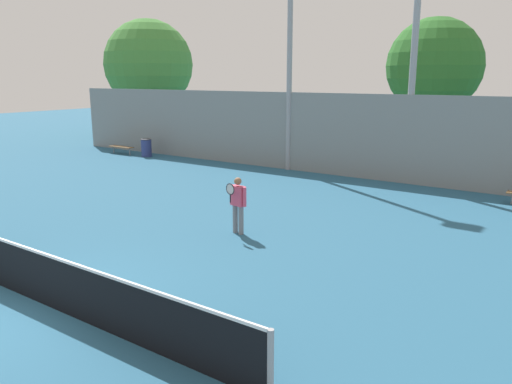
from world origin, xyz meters
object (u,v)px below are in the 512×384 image
at_px(tree_green_tall, 434,66).
at_px(tree_green_broad, 149,64).
at_px(light_pole_near_left, 416,20).
at_px(trash_bin, 146,148).
at_px(bench_courtside_near, 121,147).
at_px(tennis_net, 39,276).
at_px(tennis_player, 238,202).
at_px(light_pole_far_right, 290,14).

height_order(tree_green_tall, tree_green_broad, tree_green_broad).
relative_size(light_pole_near_left, trash_bin, 11.65).
xyz_separation_m(bench_courtside_near, tree_green_tall, (14.86, 6.63, 4.30)).
relative_size(bench_courtside_near, light_pole_near_left, 0.15).
bearing_deg(tennis_net, tree_green_broad, 132.16).
height_order(tennis_net, tennis_player, tennis_player).
relative_size(tennis_net, light_pole_far_right, 0.89).
relative_size(light_pole_near_left, light_pole_far_right, 0.93).
xyz_separation_m(tennis_player, tree_green_broad, (-19.44, 15.33, 4.17)).
relative_size(bench_courtside_near, tree_green_broad, 0.20).
relative_size(tennis_net, light_pole_near_left, 0.96).
xyz_separation_m(tennis_net, bench_courtside_near, (-13.51, 13.46, -0.16)).
bearing_deg(tennis_player, tree_green_tall, 96.05).
xyz_separation_m(light_pole_near_left, tree_green_broad, (-21.00, 6.12, -1.23)).
bearing_deg(tree_green_broad, light_pole_far_right, -21.90).
distance_m(tennis_player, tree_green_tall, 15.00).
height_order(light_pole_near_left, tree_green_tall, light_pole_near_left).
xyz_separation_m(tree_green_tall, tree_green_broad, (-20.31, 0.84, 0.38)).
xyz_separation_m(tennis_player, bench_courtside_near, (-13.98, 7.86, -0.51)).
xyz_separation_m(bench_courtside_near, tree_green_broad, (-5.45, 7.47, 4.67)).
bearing_deg(bench_courtside_near, tennis_player, -29.34).
height_order(bench_courtside_near, light_pole_far_right, light_pole_far_right).
distance_m(trash_bin, tree_green_tall, 15.15).
xyz_separation_m(tennis_player, light_pole_far_right, (-3.92, 9.10, 5.98)).
height_order(light_pole_far_right, tree_green_tall, light_pole_far_right).
distance_m(tennis_net, light_pole_far_right, 16.37).
height_order(trash_bin, tree_green_broad, tree_green_broad).
xyz_separation_m(tennis_net, trash_bin, (-11.69, 13.63, -0.06)).
distance_m(light_pole_near_left, tree_green_tall, 5.56).
bearing_deg(trash_bin, tennis_net, -49.38).
xyz_separation_m(bench_courtside_near, light_pole_near_left, (15.54, 1.35, 5.91)).
xyz_separation_m(light_pole_near_left, light_pole_far_right, (-5.48, -0.12, 0.58)).
xyz_separation_m(bench_courtside_near, trash_bin, (1.81, 0.17, 0.09)).
bearing_deg(tree_green_tall, tennis_player, -93.45).
distance_m(light_pole_far_right, tree_green_tall, 7.54).
relative_size(tennis_player, tree_green_tall, 0.22).
relative_size(tennis_player, light_pole_near_left, 0.14).
relative_size(light_pole_near_left, tree_green_tall, 1.58).
xyz_separation_m(light_pole_far_right, tree_green_tall, (4.79, 5.40, -2.19)).
bearing_deg(tennis_net, bench_courtside_near, 135.09).
bearing_deg(light_pole_far_right, bench_courtside_near, -173.01).
relative_size(light_pole_far_right, trash_bin, 12.48).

